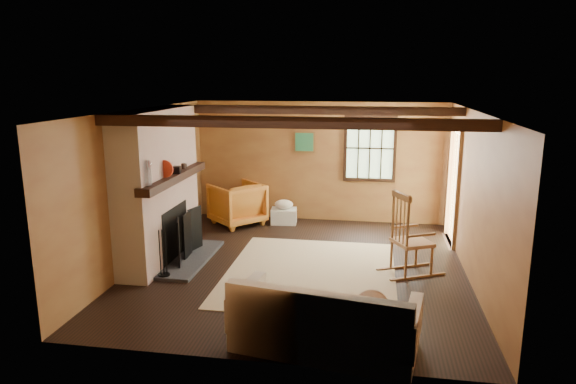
% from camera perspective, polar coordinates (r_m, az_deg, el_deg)
% --- Properties ---
extents(ground, '(5.50, 5.50, 0.00)m').
position_cam_1_polar(ground, '(8.03, 1.28, -8.31)').
color(ground, black).
rests_on(ground, ground).
extents(room_envelope, '(5.02, 5.52, 2.44)m').
position_cam_1_polar(room_envelope, '(7.82, 3.21, 3.53)').
color(room_envelope, '#A46F3A').
rests_on(room_envelope, ground).
extents(fireplace, '(1.02, 2.30, 2.40)m').
position_cam_1_polar(fireplace, '(8.30, -14.07, -0.03)').
color(fireplace, '#9B463C').
rests_on(fireplace, ground).
extents(rug, '(2.50, 3.00, 0.01)m').
position_cam_1_polar(rug, '(7.82, 2.53, -8.89)').
color(rug, '#CAB487').
rests_on(rug, ground).
extents(rocking_chair, '(1.02, 0.83, 1.26)m').
position_cam_1_polar(rocking_chair, '(7.82, 13.34, -5.15)').
color(rocking_chair, tan).
rests_on(rocking_chair, ground).
extents(sofa, '(2.09, 1.19, 0.80)m').
position_cam_1_polar(sofa, '(5.67, 4.05, -14.61)').
color(sofa, white).
rests_on(sofa, ground).
extents(firewood_pile, '(0.73, 0.13, 0.26)m').
position_cam_1_polar(firewood_pile, '(10.72, -6.70, -2.23)').
color(firewood_pile, brown).
rests_on(firewood_pile, ground).
extents(laundry_basket, '(0.54, 0.43, 0.30)m').
position_cam_1_polar(laundry_basket, '(10.28, -0.46, -2.69)').
color(laundry_basket, white).
rests_on(laundry_basket, ground).
extents(basket_pillow, '(0.38, 0.31, 0.18)m').
position_cam_1_polar(basket_pillow, '(10.22, -0.46, -1.38)').
color(basket_pillow, white).
rests_on(basket_pillow, laundry_basket).
extents(armchair, '(1.28, 1.28, 0.84)m').
position_cam_1_polar(armchair, '(10.21, -5.68, -1.30)').
color(armchair, '#BF6026').
rests_on(armchair, ground).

